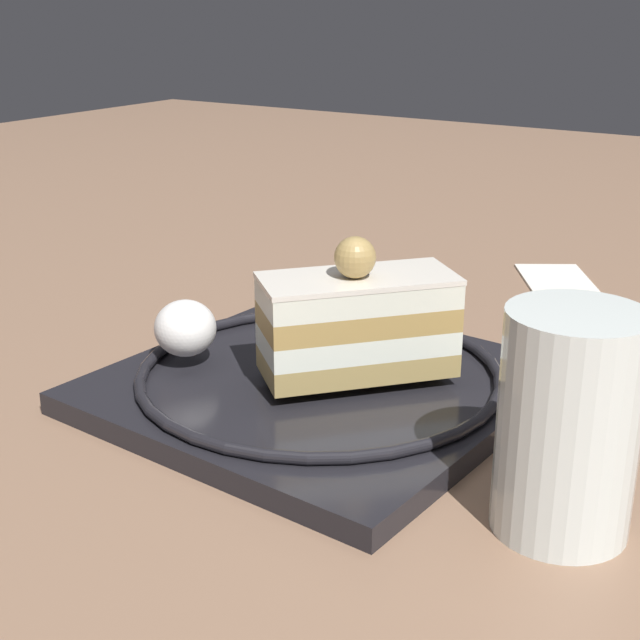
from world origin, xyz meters
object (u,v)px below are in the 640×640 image
Objects in this scene: drink_glass_far at (567,437)px; whipped_cream_dollop at (185,328)px; fork at (290,317)px; dessert_plate at (320,383)px; folded_napkin at (558,281)px; cake_slice at (364,323)px.

whipped_cream_dollop is at bearing 173.20° from drink_glass_far.
fork is at bearing 77.60° from whipped_cream_dollop.
dessert_plate is 6.53× the size of whipped_cream_dollop.
drink_glass_far reaches higher than whipped_cream_dollop.
dessert_plate is at bearing -42.80° from fork.
drink_glass_far reaches higher than folded_napkin.
drink_glass_far is at bearing -24.36° from cake_slice.
cake_slice is at bearing -93.79° from folded_napkin.
folded_napkin is (0.02, 0.30, -0.05)m from cake_slice.
cake_slice is 1.02× the size of fork.
whipped_cream_dollop is at bearing -160.51° from dessert_plate.
cake_slice is 0.11m from whipped_cream_dollop.
whipped_cream_dollop is 0.36m from folded_napkin.
cake_slice is 1.17× the size of folded_napkin.
dessert_plate is at bearing 19.49° from whipped_cream_dollop.
drink_glass_far is 0.38m from folded_napkin.
cake_slice is 0.11m from fork.
whipped_cream_dollop is (-0.11, -0.03, -0.01)m from cake_slice.
drink_glass_far is at bearing -26.61° from fork.
whipped_cream_dollop is at bearing -110.84° from folded_napkin.
fork is at bearing 149.93° from cake_slice.
folded_napkin is (0.05, 0.30, -0.01)m from dessert_plate.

